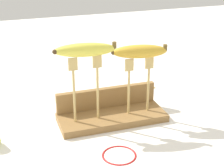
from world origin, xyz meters
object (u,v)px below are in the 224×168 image
at_px(banana_raised_right, 140,51).
at_px(fork_stand_right, 139,80).
at_px(fork_stand_left, 86,83).
at_px(banana_raised_left, 85,50).
at_px(wire_coil, 119,155).
at_px(fork_fallen_near, 140,91).

bearing_deg(banana_raised_right, fork_stand_right, -11.53).
relative_size(fork_stand_left, fork_stand_right, 1.12).
xyz_separation_m(banana_raised_left, wire_coil, (0.04, -0.18, -0.24)).
distance_m(banana_raised_right, fork_fallen_near, 0.29).
bearing_deg(fork_stand_left, banana_raised_left, 171.71).
bearing_deg(banana_raised_left, wire_coil, -77.54).
bearing_deg(fork_stand_left, banana_raised_right, 0.00).
distance_m(banana_raised_left, wire_coil, 0.30).
relative_size(fork_stand_left, banana_raised_left, 1.12).
distance_m(fork_stand_left, banana_raised_left, 0.10).
relative_size(banana_raised_right, fork_fallen_near, 0.95).
xyz_separation_m(fork_stand_left, banana_raised_right, (0.16, 0.00, 0.08)).
bearing_deg(fork_fallen_near, fork_stand_left, -143.84).
bearing_deg(fork_stand_right, wire_coil, -125.18).
distance_m(fork_stand_right, wire_coil, 0.25).
height_order(fork_fallen_near, wire_coil, fork_fallen_near).
bearing_deg(wire_coil, fork_fallen_near, 59.69).
bearing_deg(banana_raised_left, banana_raised_right, 0.00).
xyz_separation_m(fork_stand_right, banana_raised_left, (-0.16, 0.00, 0.11)).
xyz_separation_m(fork_stand_right, fork_fallen_near, (0.08, 0.18, -0.12)).
distance_m(fork_stand_right, fork_fallen_near, 0.23).
bearing_deg(fork_stand_left, fork_stand_right, -0.00).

